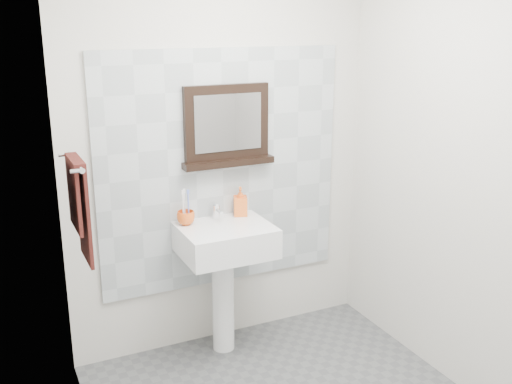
% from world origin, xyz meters
% --- Properties ---
extents(back_wall, '(2.00, 0.01, 2.50)m').
position_xyz_m(back_wall, '(0.00, 1.10, 1.25)').
color(back_wall, silver).
rests_on(back_wall, ground).
extents(front_wall, '(2.00, 0.01, 2.50)m').
position_xyz_m(front_wall, '(0.00, -1.10, 1.25)').
color(front_wall, silver).
rests_on(front_wall, ground).
extents(left_wall, '(0.01, 2.20, 2.50)m').
position_xyz_m(left_wall, '(-1.00, 0.00, 1.25)').
color(left_wall, silver).
rests_on(left_wall, ground).
extents(right_wall, '(0.01, 2.20, 2.50)m').
position_xyz_m(right_wall, '(1.00, 0.00, 1.25)').
color(right_wall, silver).
rests_on(right_wall, ground).
extents(splashback, '(1.60, 0.02, 1.50)m').
position_xyz_m(splashback, '(0.00, 1.09, 1.15)').
color(splashback, '#AEB7BC').
rests_on(splashback, back_wall).
extents(pedestal_sink, '(0.55, 0.44, 0.96)m').
position_xyz_m(pedestal_sink, '(-0.08, 0.87, 0.68)').
color(pedestal_sink, white).
rests_on(pedestal_sink, ground).
extents(toothbrush_cup, '(0.13, 0.13, 0.09)m').
position_xyz_m(toothbrush_cup, '(-0.28, 0.99, 0.90)').
color(toothbrush_cup, orange).
rests_on(toothbrush_cup, pedestal_sink).
extents(toothbrushes, '(0.05, 0.04, 0.21)m').
position_xyz_m(toothbrushes, '(-0.28, 0.99, 0.98)').
color(toothbrushes, white).
rests_on(toothbrushes, toothbrush_cup).
extents(soap_dispenser, '(0.11, 0.11, 0.18)m').
position_xyz_m(soap_dispenser, '(0.09, 1.01, 0.95)').
color(soap_dispenser, '#F3411C').
rests_on(soap_dispenser, pedestal_sink).
extents(framed_mirror, '(0.59, 0.11, 0.50)m').
position_xyz_m(framed_mirror, '(0.02, 1.06, 1.42)').
color(framed_mirror, black).
rests_on(framed_mirror, back_wall).
extents(towel_bar, '(0.07, 0.40, 0.03)m').
position_xyz_m(towel_bar, '(-0.95, 0.72, 1.38)').
color(towel_bar, silver).
rests_on(towel_bar, left_wall).
extents(hand_towel, '(0.06, 0.30, 0.55)m').
position_xyz_m(hand_towel, '(-0.94, 0.72, 1.17)').
color(hand_towel, black).
rests_on(hand_towel, towel_bar).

